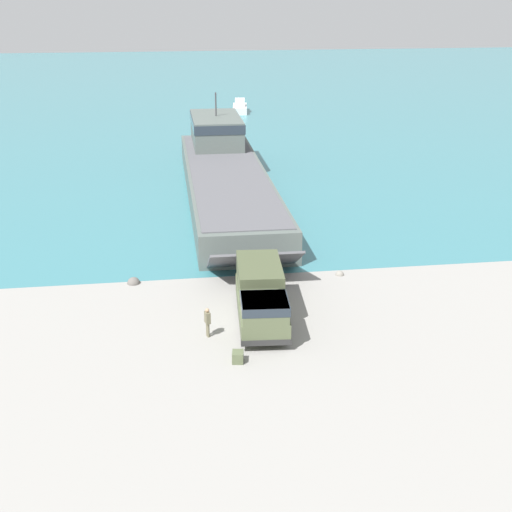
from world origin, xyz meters
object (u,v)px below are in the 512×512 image
soldier_on_ramp (208,320)px  moored_boat_a (240,108)px  landing_craft (224,170)px  military_truck (261,296)px  cargo_crate (238,357)px

soldier_on_ramp → moored_boat_a: 74.98m
landing_craft → soldier_on_ramp: 29.98m
military_truck → cargo_crate: 5.11m
moored_boat_a → cargo_crate: (-9.68, -77.23, -0.43)m
military_truck → soldier_on_ramp: size_ratio=4.58×
military_truck → moored_boat_a: size_ratio=1.26×
soldier_on_ramp → moored_boat_a: bearing=-111.3°
landing_craft → cargo_crate: 32.91m
military_truck → cargo_crate: (-1.89, -4.57, -1.29)m
landing_craft → cargo_crate: bearing=-93.9°
landing_craft → military_truck: size_ratio=5.03×
military_truck → soldier_on_ramp: 3.57m
moored_boat_a → cargo_crate: 77.84m
military_truck → soldier_on_ramp: bearing=-60.0°
military_truck → cargo_crate: bearing=-18.0°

